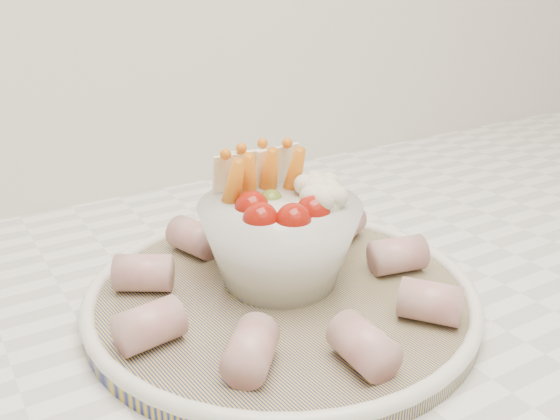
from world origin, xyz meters
TOP-DOWN VIEW (x-y plane):
  - serving_platter at (-0.02, 1.44)m, footprint 0.35×0.35m
  - veggie_bowl at (-0.01, 1.45)m, footprint 0.13×0.13m
  - cured_meat_rolls at (-0.02, 1.44)m, footprint 0.27×0.28m

SIDE VIEW (x-z plane):
  - serving_platter at x=-0.02m, z-range 0.92..0.94m
  - cured_meat_rolls at x=-0.02m, z-range 0.93..0.97m
  - veggie_bowl at x=-0.01m, z-range 0.92..1.03m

